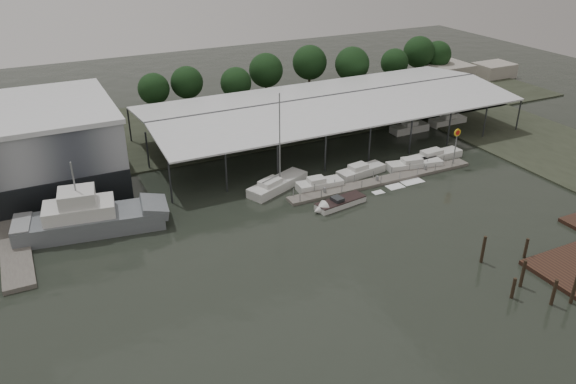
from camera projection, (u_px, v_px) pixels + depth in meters
name	position (u px, v px, depth m)	size (l,w,h in m)	color
ground	(322.00, 243.00, 61.05)	(200.00, 200.00, 0.00)	black
land_strip_far	(200.00, 126.00, 94.72)	(140.00, 30.00, 0.30)	#343A2B
land_strip_east	(543.00, 144.00, 86.94)	(20.00, 60.00, 0.30)	#343A2B
storage_warehouse	(17.00, 148.00, 71.60)	(24.50, 20.50, 10.50)	gray
covered_boat_shed	(330.00, 100.00, 87.57)	(58.24, 24.00, 6.96)	silver
trawler_dock	(15.00, 245.00, 60.24)	(3.00, 18.00, 0.50)	#656159
floating_dock	(383.00, 180.00, 74.96)	(28.00, 2.00, 1.40)	#656159
shell_fuel_sign	(456.00, 140.00, 78.07)	(1.10, 0.18, 5.55)	gray
distant_commercial_buildings	(460.00, 72.00, 119.59)	(22.00, 8.00, 4.00)	gray
grey_trawler	(91.00, 218.00, 62.82)	(17.13, 7.21, 8.84)	slate
white_sailboat	(277.00, 184.00, 72.77)	(9.49, 6.07, 12.90)	silver
speedboat_underway	(337.00, 204.00, 68.45)	(18.27, 4.60, 2.00)	silver
moored_cruiser_0	(319.00, 184.00, 72.91)	(6.20, 2.59, 1.70)	silver
moored_cruiser_1	(361.00, 171.00, 76.72)	(7.41, 3.25, 1.70)	silver
moored_cruiser_2	(414.00, 164.00, 78.71)	(8.22, 3.56, 1.70)	silver
moored_cruiser_3	(434.00, 156.00, 81.34)	(9.20, 2.68, 1.70)	silver
mooring_pilings	(528.00, 275.00, 53.72)	(6.77, 9.15, 3.76)	#2D2416
horizon_tree_line	(320.00, 67.00, 107.00)	(65.28, 11.17, 9.87)	black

